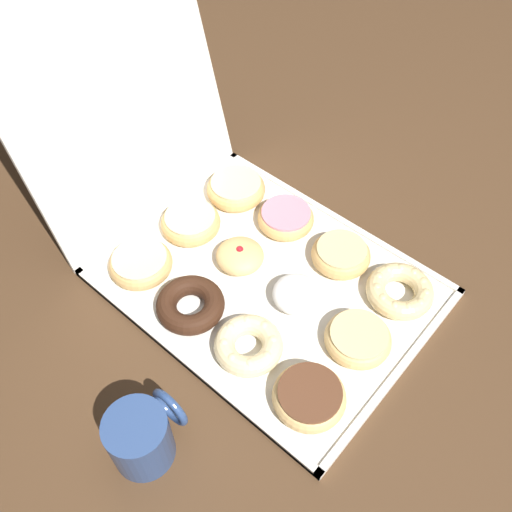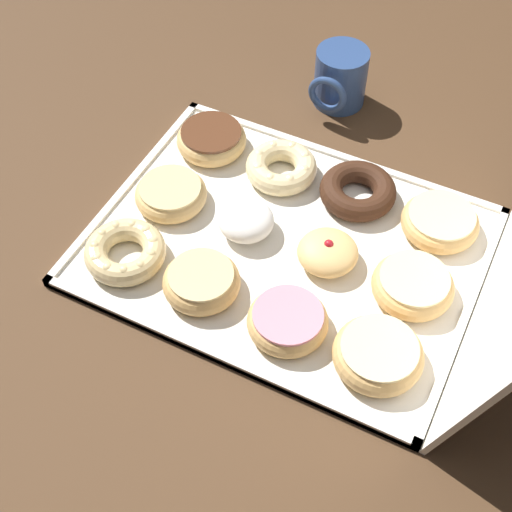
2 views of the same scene
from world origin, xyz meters
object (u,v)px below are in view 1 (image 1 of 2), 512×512
Objects in this scene: chocolate_cake_ring_donut_6 at (190,305)px; jelly_filled_donut_7 at (239,256)px; donut_box at (267,283)px; glazed_ring_donut_1 at (357,339)px; cruller_donut_2 at (400,291)px; glazed_ring_donut_9 at (141,263)px; coffee_mug at (142,436)px; chocolate_frosted_donut_0 at (309,396)px; glazed_ring_donut_11 at (236,188)px; glazed_ring_donut_5 at (341,254)px; glazed_ring_donut_10 at (190,223)px; pink_frosted_donut_8 at (286,218)px; powdered_filled_donut_4 at (298,293)px; cruller_donut_3 at (248,345)px.

jelly_filled_donut_7 reaches higher than chocolate_cake_ring_donut_6.
donut_box is 5.03× the size of glazed_ring_donut_1.
jelly_filled_donut_7 is at bearing 116.19° from cruller_donut_2.
jelly_filled_donut_7 is 0.76× the size of glazed_ring_donut_9.
donut_box is at bearing 9.82° from coffee_mug.
glazed_ring_donut_9 is at bearing 49.37° from coffee_mug.
glazed_ring_donut_11 is at bearing 56.20° from chocolate_frosted_donut_0.
glazed_ring_donut_5 and glazed_ring_donut_10 have the same top height.
cruller_donut_2 is 1.07× the size of pink_frosted_donut_8.
powdered_filled_donut_4 is at bearing -115.41° from glazed_ring_donut_11.
cruller_donut_2 is 0.29m from cruller_donut_3.
glazed_ring_donut_5 is 0.92× the size of chocolate_cake_ring_donut_6.
glazed_ring_donut_9 is 1.01× the size of glazed_ring_donut_10.
glazed_ring_donut_11 reaches higher than cruller_donut_3.
donut_box is 4.86× the size of glazed_ring_donut_10.
glazed_ring_donut_9 is (-0.13, 0.26, -0.00)m from powdered_filled_donut_4.
jelly_filled_donut_7 is at bearing 46.77° from cruller_donut_3.
chocolate_frosted_donut_0 is at bearing -179.71° from cruller_donut_2.
cruller_donut_3 is 0.96× the size of chocolate_cake_ring_donut_6.
cruller_donut_3 is at bearing -133.23° from jelly_filled_donut_7.
powdered_filled_donut_4 reaches higher than glazed_ring_donut_9.
coffee_mug is (-0.21, 0.14, 0.02)m from chocolate_frosted_donut_0.
chocolate_cake_ring_donut_6 is at bearing 90.05° from chocolate_frosted_donut_0.
glazed_ring_donut_5 is 0.99× the size of pink_frosted_donut_8.
pink_frosted_donut_8 is at bearing -87.80° from glazed_ring_donut_11.
chocolate_frosted_donut_0 is 0.99× the size of glazed_ring_donut_10.
glazed_ring_donut_1 is (-0.00, -0.20, 0.02)m from donut_box.
coffee_mug is at bearing -130.63° from glazed_ring_donut_9.
pink_frosted_donut_8 is 0.29m from glazed_ring_donut_9.
glazed_ring_donut_11 is (0.13, 0.12, -0.00)m from jelly_filled_donut_7.
powdered_filled_donut_4 reaches higher than donut_box.
glazed_ring_donut_1 is 1.01× the size of coffee_mug.
cruller_donut_3 is (-0.13, -0.07, 0.02)m from donut_box.
coffee_mug is (-0.21, -0.12, 0.03)m from chocolate_cake_ring_donut_6.
cruller_donut_3 is at bearing 87.20° from chocolate_frosted_donut_0.
jelly_filled_donut_7 is at bearing -89.42° from glazed_ring_donut_10.
pink_frosted_donut_8 is at bearing 0.86° from chocolate_cake_ring_donut_6.
chocolate_frosted_donut_0 is at bearing -179.07° from glazed_ring_donut_1.
pink_frosted_donut_8 is at bearing -26.34° from glazed_ring_donut_9.
donut_box is 0.15m from cruller_donut_3.
pink_frosted_donut_8 is (0.27, 0.00, 0.00)m from chocolate_cake_ring_donut_6.
coffee_mug is at bearing -152.05° from glazed_ring_donut_11.
chocolate_frosted_donut_0 is 0.26m from cruller_donut_2.
jelly_filled_donut_7 is (0.13, 0.01, 0.00)m from chocolate_cake_ring_donut_6.
coffee_mug reaches higher than donut_box.
glazed_ring_donut_9 is at bearing 135.45° from jelly_filled_donut_7.
coffee_mug is at bearing 178.10° from cruller_donut_3.
jelly_filled_donut_7 reaches higher than pink_frosted_donut_8.
chocolate_frosted_donut_0 is at bearing -90.57° from glazed_ring_donut_9.
glazed_ring_donut_10 reaches higher than glazed_ring_donut_1.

